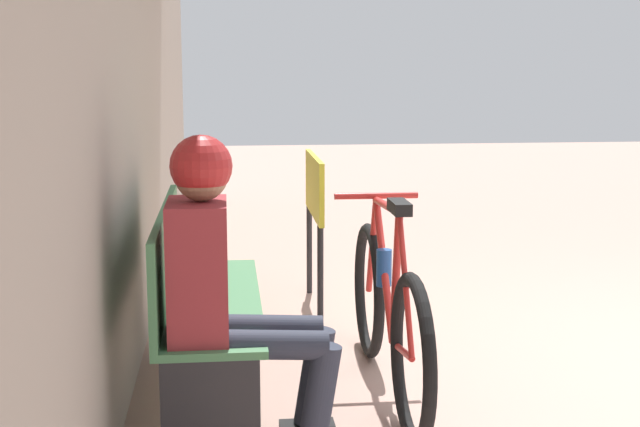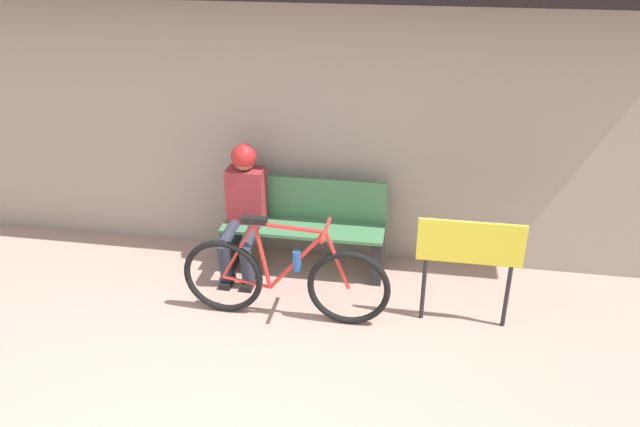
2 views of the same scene
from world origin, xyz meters
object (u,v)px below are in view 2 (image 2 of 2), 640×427
Objects in this scene: bicycle at (285,279)px; signboard at (470,250)px; person_seated at (244,201)px; park_bench_near at (304,230)px.

signboard is (1.45, 0.18, 0.31)m from bicycle.
person_seated is 1.32× the size of signboard.
bicycle is at bearing -90.13° from park_bench_near.
park_bench_near is 1.22× the size of person_seated.
person_seated reaches higher than bicycle.
park_bench_near is 0.83m from bicycle.
signboard reaches higher than bicycle.
person_seated is 2.06m from signboard.
park_bench_near is 1.61m from signboard.
person_seated is at bearing 126.76° from bicycle.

